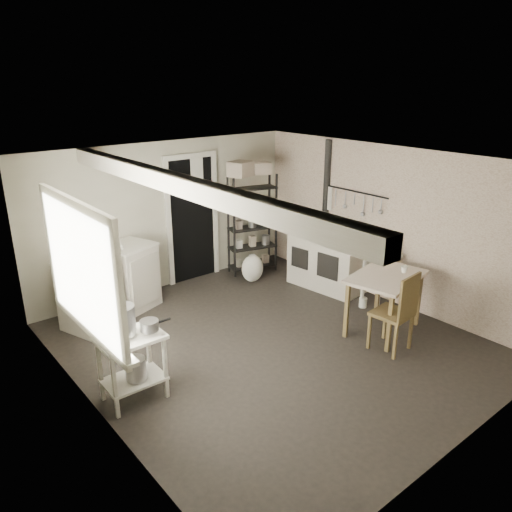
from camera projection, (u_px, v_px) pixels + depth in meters
floor at (271, 343)px, 6.35m from camera, size 5.00×5.00×0.00m
ceiling at (273, 162)px, 5.57m from camera, size 5.00×5.00×0.00m
wall_back at (167, 216)px, 7.78m from camera, size 4.50×0.02×2.30m
wall_front at (469, 339)px, 4.14m from camera, size 4.50×0.02×2.30m
wall_left at (89, 312)px, 4.62m from camera, size 0.02×5.00×2.30m
wall_right at (388, 225)px, 7.30m from camera, size 0.02×5.00×2.30m
window at (79, 270)px, 4.66m from camera, size 0.12×1.76×1.28m
doorway at (193, 221)px, 8.07m from camera, size 0.96×0.10×2.08m
ceiling_beam at (181, 185)px, 4.89m from camera, size 0.18×5.00×0.18m
wallpaper_panel at (387, 225)px, 7.29m from camera, size 0.01×5.00×2.30m
utensil_rail at (355, 192)px, 7.56m from camera, size 0.06×1.20×0.44m
prep_table at (133, 365)px, 5.14m from camera, size 0.65×0.47×0.74m
stockpot at (121, 320)px, 4.92m from camera, size 0.35×0.35×0.30m
saucepan at (149, 325)px, 5.00m from camera, size 0.22×0.22×0.11m
bucket at (136, 369)px, 5.10m from camera, size 0.27×0.27×0.23m
base_cabinets at (111, 286)px, 6.93m from camera, size 1.58×1.07×0.96m
mixing_bowl at (116, 251)px, 6.81m from camera, size 0.33×0.33×0.07m
counter_cup at (86, 258)px, 6.51m from camera, size 0.13×0.13×0.10m
shelf_rack at (252, 218)px, 8.39m from camera, size 0.86×0.51×1.70m
shelf_jar at (238, 198)px, 8.03m from camera, size 0.09×0.10×0.18m
storage_box_a at (240, 156)px, 7.86m from camera, size 0.42×0.39×0.24m
storage_box_b at (261, 156)px, 8.09m from camera, size 0.37×0.36×0.19m
stove at (329, 260)px, 7.93m from camera, size 0.81×1.28×0.95m
stovepipe at (327, 183)px, 8.00m from camera, size 0.13×0.13×1.31m
side_ledge at (379, 278)px, 7.26m from camera, size 0.60×0.48×0.81m
oats_box at (379, 242)px, 7.01m from camera, size 0.15×0.21×0.29m
work_table at (383, 305)px, 6.54m from camera, size 1.18×0.93×0.80m
table_cup at (404, 272)px, 6.49m from camera, size 0.12×0.12×0.08m
chair at (392, 313)px, 6.07m from camera, size 0.46×0.48×1.03m
flour_sack at (252, 268)px, 8.19m from camera, size 0.39×0.34×0.45m
floor_crock at (363, 302)px, 7.33m from camera, size 0.15×0.15×0.15m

